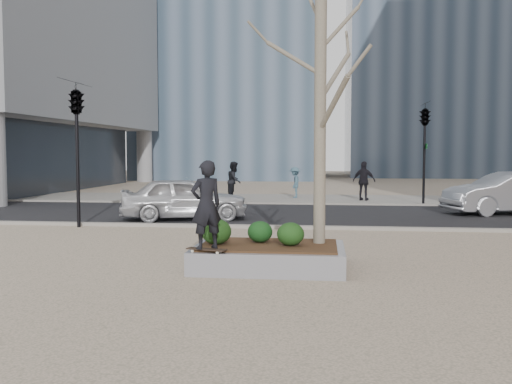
# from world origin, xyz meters

# --- Properties ---
(ground) EXTENTS (120.00, 120.00, 0.00)m
(ground) POSITION_xyz_m (0.00, 0.00, 0.00)
(ground) COLOR tan
(ground) RESTS_ON ground
(street) EXTENTS (60.00, 8.00, 0.02)m
(street) POSITION_xyz_m (0.00, 10.00, 0.01)
(street) COLOR black
(street) RESTS_ON ground
(far_sidewalk) EXTENTS (60.00, 6.00, 0.02)m
(far_sidewalk) POSITION_xyz_m (0.00, 17.00, 0.01)
(far_sidewalk) COLOR gray
(far_sidewalk) RESTS_ON ground
(planter) EXTENTS (3.00, 2.00, 0.45)m
(planter) POSITION_xyz_m (1.00, 0.00, 0.23)
(planter) COLOR gray
(planter) RESTS_ON ground
(planter_mulch) EXTENTS (2.70, 1.70, 0.04)m
(planter_mulch) POSITION_xyz_m (1.00, 0.00, 0.47)
(planter_mulch) COLOR #382314
(planter_mulch) RESTS_ON planter
(sycamore_tree) EXTENTS (2.80, 2.80, 6.60)m
(sycamore_tree) POSITION_xyz_m (2.00, 0.30, 3.79)
(sycamore_tree) COLOR gray
(sycamore_tree) RESTS_ON planter_mulch
(shrub_left) EXTENTS (0.61, 0.61, 0.52)m
(shrub_left) POSITION_xyz_m (-0.05, -0.14, 0.75)
(shrub_left) COLOR #163B13
(shrub_left) RESTS_ON planter_mulch
(shrub_middle) EXTENTS (0.51, 0.51, 0.44)m
(shrub_middle) POSITION_xyz_m (0.79, 0.21, 0.71)
(shrub_middle) COLOR #123A16
(shrub_middle) RESTS_ON planter_mulch
(shrub_right) EXTENTS (0.54, 0.54, 0.46)m
(shrub_right) POSITION_xyz_m (1.44, -0.12, 0.72)
(shrub_right) COLOR #143E14
(shrub_right) RESTS_ON planter_mulch
(skateboard) EXTENTS (0.81, 0.39, 0.08)m
(skateboard) POSITION_xyz_m (-0.10, -0.87, 0.49)
(skateboard) COLOR black
(skateboard) RESTS_ON planter
(skateboarder) EXTENTS (0.72, 0.67, 1.66)m
(skateboarder) POSITION_xyz_m (-0.10, -0.87, 1.36)
(skateboarder) COLOR black
(skateboarder) RESTS_ON skateboard
(police_car) EXTENTS (4.62, 2.83, 1.47)m
(police_car) POSITION_xyz_m (-2.67, 7.78, 0.76)
(police_car) COLOR silver
(police_car) RESTS_ON street
(car_silver) EXTENTS (5.04, 3.07, 1.57)m
(car_silver) POSITION_xyz_m (8.97, 11.00, 0.80)
(car_silver) COLOR #A9AAB1
(car_silver) RESTS_ON street
(pedestrian_a) EXTENTS (0.80, 0.98, 1.85)m
(pedestrian_a) POSITION_xyz_m (-2.25, 16.24, 0.95)
(pedestrian_a) COLOR black
(pedestrian_a) RESTS_ON far_sidewalk
(pedestrian_b) EXTENTS (0.60, 1.02, 1.57)m
(pedestrian_b) POSITION_xyz_m (0.65, 17.61, 0.81)
(pedestrian_b) COLOR #3D5D6E
(pedestrian_b) RESTS_ON far_sidewalk
(pedestrian_c) EXTENTS (1.19, 0.84, 1.88)m
(pedestrian_c) POSITION_xyz_m (4.02, 16.39, 0.96)
(pedestrian_c) COLOR black
(pedestrian_c) RESTS_ON far_sidewalk
(traffic_light_near) EXTENTS (0.60, 2.48, 4.50)m
(traffic_light_near) POSITION_xyz_m (-5.50, 5.60, 2.25)
(traffic_light_near) COLOR black
(traffic_light_near) RESTS_ON ground
(traffic_light_far) EXTENTS (0.60, 2.48, 4.50)m
(traffic_light_far) POSITION_xyz_m (6.50, 14.60, 2.25)
(traffic_light_far) COLOR black
(traffic_light_far) RESTS_ON ground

